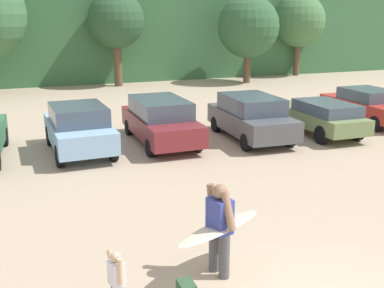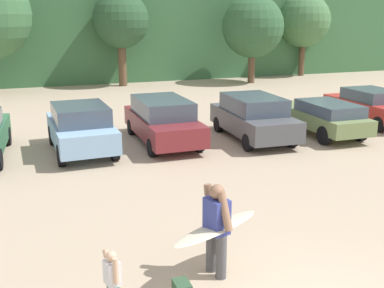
{
  "view_description": "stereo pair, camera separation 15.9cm",
  "coord_description": "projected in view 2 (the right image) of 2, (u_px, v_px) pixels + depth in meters",
  "views": [
    {
      "loc": [
        -4.19,
        -4.8,
        4.47
      ],
      "look_at": [
        -0.19,
        5.61,
        1.39
      ],
      "focal_mm": 43.2,
      "sensor_mm": 36.0,
      "label": 1
    },
    {
      "loc": [
        -4.04,
        -4.86,
        4.47
      ],
      "look_at": [
        -0.19,
        5.61,
        1.39
      ],
      "focal_mm": 43.2,
      "sensor_mm": 36.0,
      "label": 2
    }
  ],
  "objects": [
    {
      "name": "tree_far_right",
      "position": [
        121.0,
        21.0,
        29.81
      ],
      "size": [
        3.65,
        3.65,
        6.1
      ],
      "color": "brown",
      "rests_on": "ground_plane"
    },
    {
      "name": "person_adult",
      "position": [
        217.0,
        225.0,
        8.06
      ],
      "size": [
        0.41,
        0.78,
        1.71
      ],
      "rotation": [
        0.0,
        0.0,
        3.38
      ],
      "color": "#4C4C51",
      "rests_on": "ground_plane"
    },
    {
      "name": "parked_car_dark_gray",
      "position": [
        253.0,
        117.0,
        17.29
      ],
      "size": [
        2.1,
        4.49,
        1.64
      ],
      "rotation": [
        0.0,
        0.0,
        1.52
      ],
      "color": "#4C4F54",
      "rests_on": "ground_plane"
    },
    {
      "name": "tree_far_left",
      "position": [
        253.0,
        27.0,
        31.32
      ],
      "size": [
        4.2,
        4.2,
        5.92
      ],
      "color": "brown",
      "rests_on": "ground_plane"
    },
    {
      "name": "parked_car_olive_green",
      "position": [
        321.0,
        116.0,
        18.04
      ],
      "size": [
        1.86,
        4.75,
        1.34
      ],
      "rotation": [
        0.0,
        0.0,
        1.55
      ],
      "color": "#6B7F4C",
      "rests_on": "ground_plane"
    },
    {
      "name": "parked_car_red",
      "position": [
        372.0,
        106.0,
        19.96
      ],
      "size": [
        1.92,
        4.54,
        1.46
      ],
      "rotation": [
        0.0,
        0.0,
        1.56
      ],
      "color": "#B72D28",
      "rests_on": "ground_plane"
    },
    {
      "name": "hillside_ridge",
      "position": [
        72.0,
        28.0,
        35.77
      ],
      "size": [
        108.0,
        12.0,
        7.26
      ],
      "primitive_type": "cube",
      "color": "#38663D",
      "rests_on": "ground_plane"
    },
    {
      "name": "tree_center_left",
      "position": [
        304.0,
        21.0,
        35.24
      ],
      "size": [
        4.0,
        4.0,
        6.18
      ],
      "color": "brown",
      "rests_on": "ground_plane"
    },
    {
      "name": "person_child",
      "position": [
        112.0,
        279.0,
        7.07
      ],
      "size": [
        0.25,
        0.47,
        1.06
      ],
      "rotation": [
        0.0,
        0.0,
        3.38
      ],
      "color": "#26593F",
      "rests_on": "ground_plane"
    },
    {
      "name": "surfboard_cream",
      "position": [
        217.0,
        228.0,
        8.1
      ],
      "size": [
        2.11,
        1.42,
        0.17
      ],
      "rotation": [
        0.0,
        0.0,
        3.59
      ],
      "color": "beige"
    },
    {
      "name": "parked_car_sky_blue",
      "position": [
        81.0,
        127.0,
        15.57
      ],
      "size": [
        1.98,
        4.18,
        1.64
      ],
      "rotation": [
        0.0,
        0.0,
        1.6
      ],
      "color": "#84ADD1",
      "rests_on": "ground_plane"
    },
    {
      "name": "parked_car_maroon",
      "position": [
        163.0,
        120.0,
        16.79
      ],
      "size": [
        1.92,
        4.75,
        1.62
      ],
      "rotation": [
        0.0,
        0.0,
        1.56
      ],
      "color": "maroon",
      "rests_on": "ground_plane"
    }
  ]
}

